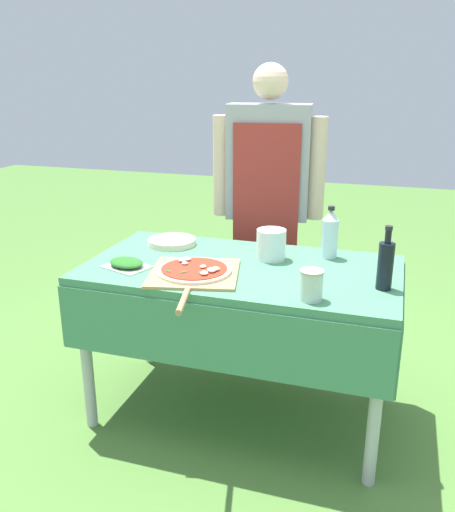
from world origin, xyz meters
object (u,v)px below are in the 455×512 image
at_px(mixing_tub, 271,244).
at_px(sauce_jar, 311,287).
at_px(person_cook, 268,191).
at_px(oil_bottle, 385,264).
at_px(pizza_on_peel, 194,272).
at_px(water_bottle, 330,234).
at_px(plate_stack, 172,242).
at_px(prep_table, 241,287).
at_px(herb_container, 126,263).

height_order(mixing_tub, sauce_jar, mixing_tub).
bearing_deg(person_cook, oil_bottle, 124.07).
height_order(pizza_on_peel, oil_bottle, oil_bottle).
xyz_separation_m(person_cook, water_bottle, (0.39, -0.42, -0.09)).
xyz_separation_m(water_bottle, plate_stack, (-0.77, -0.04, -0.10)).
distance_m(oil_bottle, water_bottle, 0.41).
distance_m(water_bottle, mixing_tub, 0.27).
bearing_deg(sauce_jar, prep_table, 141.42).
xyz_separation_m(plate_stack, sauce_jar, (0.77, -0.48, 0.04)).
distance_m(prep_table, water_bottle, 0.47).
distance_m(mixing_tub, sauce_jar, 0.49).
distance_m(pizza_on_peel, water_bottle, 0.66).
relative_size(pizza_on_peel, oil_bottle, 2.42).
bearing_deg(mixing_tub, water_bottle, 22.86).
relative_size(prep_table, person_cook, 0.86).
bearing_deg(oil_bottle, mixing_tub, 156.62).
xyz_separation_m(water_bottle, mixing_tub, (-0.25, -0.10, -0.04)).
distance_m(prep_table, herb_container, 0.52).
relative_size(mixing_tub, sauce_jar, 1.19).
bearing_deg(plate_stack, sauce_jar, -32.01).
bearing_deg(herb_container, prep_table, 19.85).
bearing_deg(prep_table, water_bottle, 34.23).
height_order(oil_bottle, sauce_jar, oil_bottle).
distance_m(prep_table, person_cook, 0.72).
bearing_deg(prep_table, plate_stack, 154.43).
relative_size(plate_stack, sauce_jar, 2.05).
height_order(person_cook, water_bottle, person_cook).
height_order(prep_table, person_cook, person_cook).
xyz_separation_m(oil_bottle, plate_stack, (-1.02, 0.28, -0.09)).
xyz_separation_m(pizza_on_peel, plate_stack, (-0.26, 0.37, 0.00)).
xyz_separation_m(herb_container, mixing_tub, (0.57, 0.30, 0.05)).
bearing_deg(prep_table, person_cook, 93.87).
xyz_separation_m(person_cook, pizza_on_peel, (-0.11, -0.83, -0.19)).
bearing_deg(sauce_jar, herb_container, 172.35).
distance_m(prep_table, sauce_jar, 0.48).
distance_m(herb_container, plate_stack, 0.37).
xyz_separation_m(pizza_on_peel, oil_bottle, (0.76, 0.09, 0.09)).
xyz_separation_m(person_cook, herb_container, (-0.43, -0.83, -0.18)).
bearing_deg(plate_stack, person_cook, 50.98).
relative_size(person_cook, pizza_on_peel, 2.60).
bearing_deg(sauce_jar, oil_bottle, 37.62).
relative_size(prep_table, mixing_tub, 9.94).
height_order(water_bottle, herb_container, water_bottle).
relative_size(prep_table, oil_bottle, 5.41).
relative_size(herb_container, plate_stack, 0.96).
bearing_deg(water_bottle, pizza_on_peel, -141.04).
distance_m(water_bottle, plate_stack, 0.77).
bearing_deg(pizza_on_peel, oil_bottle, -6.68).
bearing_deg(oil_bottle, water_bottle, 128.54).
height_order(herb_container, sauce_jar, sauce_jar).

